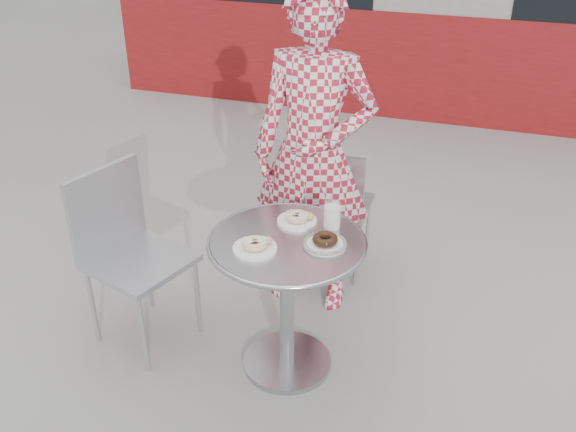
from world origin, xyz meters
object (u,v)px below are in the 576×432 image
(chair_far, at_px, (334,231))
(plate_far, at_px, (298,218))
(seated_person, at_px, (314,154))
(chair_left, at_px, (143,291))
(milk_cup, at_px, (332,216))
(bistro_table, at_px, (287,273))
(plate_near, at_px, (256,245))
(plate_checker, at_px, (325,242))

(chair_far, distance_m, plate_far, 0.90)
(chair_far, bearing_deg, plate_far, 89.69)
(seated_person, xyz_separation_m, plate_far, (0.05, -0.44, -0.13))
(chair_left, xyz_separation_m, milk_cup, (0.94, 0.19, 0.51))
(chair_far, bearing_deg, seated_person, 80.12)
(bistro_table, bearing_deg, milk_cup, 47.41)
(chair_far, height_order, chair_left, chair_left)
(bistro_table, xyz_separation_m, chair_far, (-0.00, 0.93, -0.30))
(seated_person, bearing_deg, chair_far, 80.66)
(seated_person, xyz_separation_m, plate_near, (-0.05, -0.73, -0.13))
(milk_cup, bearing_deg, chair_left, -168.54)
(plate_far, bearing_deg, milk_cup, 1.56)
(chair_far, relative_size, plate_checker, 4.23)
(chair_far, height_order, plate_far, chair_far)
(milk_cup, bearing_deg, seated_person, 116.18)
(plate_far, height_order, milk_cup, milk_cup)
(bistro_table, relative_size, plate_far, 3.94)
(chair_far, relative_size, chair_left, 0.90)
(chair_far, xyz_separation_m, plate_far, (-0.00, -0.76, 0.50))
(seated_person, relative_size, plate_checker, 8.99)
(chair_left, height_order, plate_checker, chair_left)
(plate_near, bearing_deg, bistro_table, 46.86)
(chair_far, relative_size, milk_cup, 6.40)
(chair_far, bearing_deg, milk_cup, 102.00)
(plate_far, bearing_deg, plate_checker, -42.13)
(chair_far, bearing_deg, plate_checker, 100.58)
(chair_far, height_order, plate_near, chair_far)
(chair_far, bearing_deg, bistro_table, 89.90)
(seated_person, distance_m, milk_cup, 0.50)
(chair_far, distance_m, plate_checker, 1.05)
(plate_far, bearing_deg, plate_near, -110.11)
(plate_checker, bearing_deg, chair_left, -178.38)
(bistro_table, xyz_separation_m, plate_near, (-0.11, -0.11, 0.20))
(chair_left, bearing_deg, seated_person, -30.38)
(seated_person, height_order, plate_near, seated_person)
(plate_far, xyz_separation_m, plate_checker, (0.18, -0.16, -0.00))
(plate_far, relative_size, milk_cup, 1.43)
(chair_far, xyz_separation_m, plate_checker, (0.17, -0.91, 0.49))
(chair_left, distance_m, seated_person, 1.13)
(plate_checker, bearing_deg, milk_cup, 94.06)
(plate_checker, bearing_deg, seated_person, 110.69)
(seated_person, height_order, milk_cup, seated_person)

